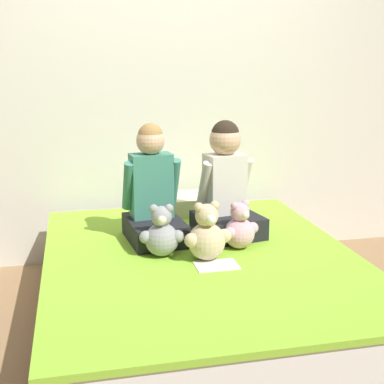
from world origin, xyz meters
The scene contains 10 objects.
ground_plane centered at (0.00, 0.00, 0.00)m, with size 14.00×14.00×0.00m, color #93704C.
wall_behind_bed centered at (0.00, 1.11, 1.25)m, with size 8.00×0.06×2.50m.
bed centered at (0.00, 0.00, 0.20)m, with size 1.60×1.94×0.40m.
child_on_left centered at (-0.20, 0.30, 0.65)m, with size 0.34×0.42×0.65m.
child_on_right centered at (0.22, 0.30, 0.67)m, with size 0.39×0.41×0.65m.
teddy_bear_held_by_left_child centered at (-0.20, 0.03, 0.51)m, with size 0.23×0.17×0.27m.
teddy_bear_held_by_right_child centered at (0.22, 0.05, 0.51)m, with size 0.21×0.16×0.26m.
teddy_bear_between_children centered at (0.01, -0.07, 0.52)m, with size 0.25×0.19×0.30m.
pillow_at_headboard centered at (0.00, 0.79, 0.45)m, with size 0.45×0.29×0.11m.
sign_card centered at (0.04, -0.17, 0.40)m, with size 0.21×0.15×0.00m.
Camera 1 is at (-0.61, -2.53, 1.38)m, focal length 50.00 mm.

